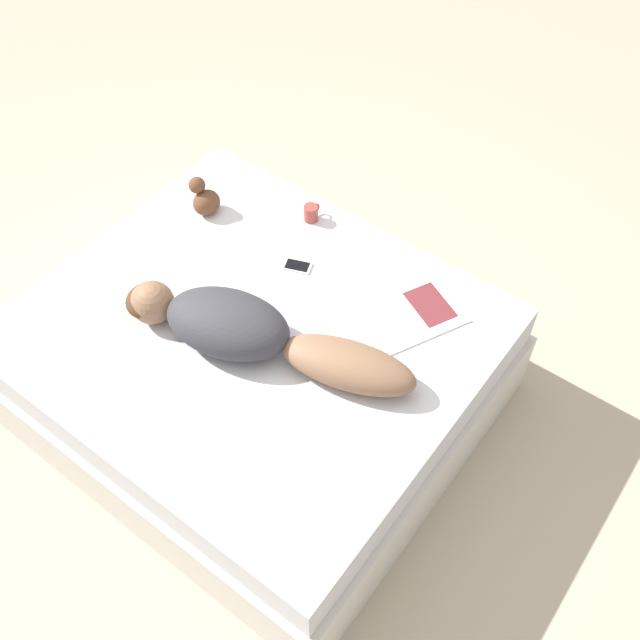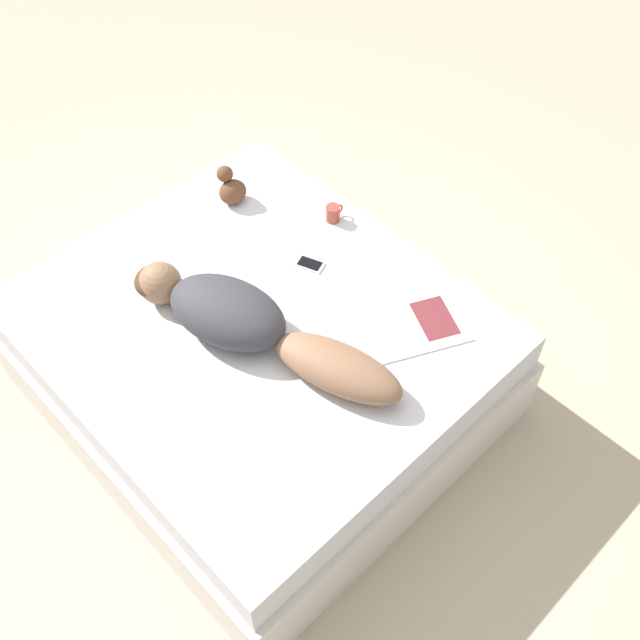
{
  "view_description": "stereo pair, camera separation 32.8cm",
  "coord_description": "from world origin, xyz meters",
  "px_view_note": "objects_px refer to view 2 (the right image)",
  "views": [
    {
      "loc": [
        -1.48,
        -1.49,
        3.19
      ],
      "look_at": [
        0.18,
        -0.24,
        0.65
      ],
      "focal_mm": 42.0,
      "sensor_mm": 36.0,
      "label": 1
    },
    {
      "loc": [
        -1.26,
        -1.74,
        3.19
      ],
      "look_at": [
        0.18,
        -0.24,
        0.65
      ],
      "focal_mm": 42.0,
      "sensor_mm": 36.0,
      "label": 2
    }
  ],
  "objects_px": {
    "person": "(247,323)",
    "open_magazine": "(411,325)",
    "coffee_mug": "(333,213)",
    "cell_phone": "(310,264)"
  },
  "relations": [
    {
      "from": "open_magazine",
      "to": "coffee_mug",
      "type": "bearing_deg",
      "value": 98.23
    },
    {
      "from": "coffee_mug",
      "to": "person",
      "type": "bearing_deg",
      "value": -160.7
    },
    {
      "from": "cell_phone",
      "to": "person",
      "type": "bearing_deg",
      "value": 173.86
    },
    {
      "from": "person",
      "to": "cell_phone",
      "type": "height_order",
      "value": "person"
    },
    {
      "from": "open_magazine",
      "to": "coffee_mug",
      "type": "xyz_separation_m",
      "value": [
        0.23,
        0.73,
        0.04
      ]
    },
    {
      "from": "open_magazine",
      "to": "person",
      "type": "bearing_deg",
      "value": 167.24
    },
    {
      "from": "person",
      "to": "open_magazine",
      "type": "relative_size",
      "value": 2.33
    },
    {
      "from": "person",
      "to": "cell_phone",
      "type": "bearing_deg",
      "value": -1.26
    },
    {
      "from": "open_magazine",
      "to": "cell_phone",
      "type": "bearing_deg",
      "value": 122.61
    },
    {
      "from": "coffee_mug",
      "to": "cell_phone",
      "type": "height_order",
      "value": "coffee_mug"
    }
  ]
}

